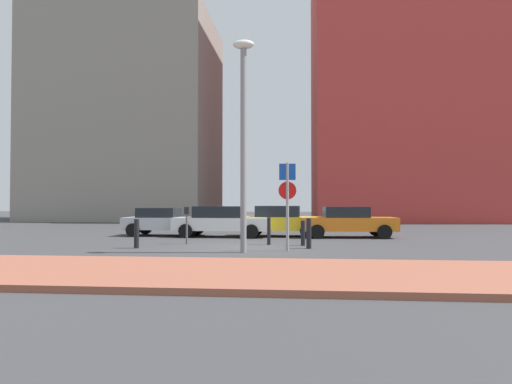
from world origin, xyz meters
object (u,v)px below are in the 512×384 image
object	(u,v)px
street_lamp	(243,127)
traffic_bollard_edge	(303,233)
parking_meter	(187,220)
parked_car_orange	(347,221)
parked_car_yellow	(278,220)
traffic_bollard_near	(309,233)
traffic_bollard_far	(269,231)
parking_sign_post	(287,195)
parked_car_silver	(165,221)
traffic_bollard_mid	(137,234)
parked_car_white	(221,221)

from	to	relation	value
street_lamp	traffic_bollard_edge	bearing A→B (deg)	52.30
parking_meter	traffic_bollard_edge	size ratio (longest dim) A/B	1.53
parked_car_orange	parked_car_yellow	bearing A→B (deg)	173.54
traffic_bollard_near	traffic_bollard_far	distance (m)	1.99
parking_sign_post	traffic_bollard_edge	size ratio (longest dim) A/B	3.13
parked_car_yellow	parked_car_orange	distance (m)	3.23
parked_car_orange	parking_sign_post	size ratio (longest dim) A/B	1.50
parked_car_silver	parking_meter	size ratio (longest dim) A/B	2.77
traffic_bollard_near	traffic_bollard_edge	size ratio (longest dim) A/B	1.14
street_lamp	parked_car_silver	bearing A→B (deg)	124.26
parking_meter	traffic_bollard_mid	bearing A→B (deg)	-129.15
traffic_bollard_far	street_lamp	bearing A→B (deg)	-103.09
street_lamp	parking_sign_post	bearing A→B (deg)	23.27
parked_car_orange	traffic_bollard_near	xyz separation A→B (m)	(-1.88, -5.19, -0.20)
parked_car_silver	traffic_bollard_edge	xyz separation A→B (m)	(6.67, -4.41, -0.24)
parked_car_yellow	traffic_bollard_mid	size ratio (longest dim) A/B	3.95
parked_car_orange	traffic_bollard_edge	distance (m)	4.64
traffic_bollard_near	parking_meter	bearing A→B (deg)	164.74
traffic_bollard_mid	traffic_bollard_edge	bearing A→B (deg)	14.01
street_lamp	traffic_bollard_mid	distance (m)	5.44
parking_sign_post	street_lamp	world-z (taller)	street_lamp
parked_car_yellow	parked_car_orange	xyz separation A→B (m)	(3.21, -0.36, -0.02)
traffic_bollard_near	traffic_bollard_mid	world-z (taller)	traffic_bollard_near
street_lamp	traffic_bollard_far	distance (m)	4.56
parked_car_white	parked_car_orange	distance (m)	5.88
street_lamp	traffic_bollard_mid	bearing A→B (deg)	165.23
parked_car_yellow	parking_meter	distance (m)	5.45
parked_car_white	traffic_bollard_near	bearing A→B (deg)	-51.25
parked_car_yellow	street_lamp	world-z (taller)	street_lamp
parked_car_white	street_lamp	bearing A→B (deg)	-73.96
traffic_bollard_near	traffic_bollard_mid	size ratio (longest dim) A/B	1.04
parked_car_yellow	street_lamp	distance (m)	7.82
street_lamp	traffic_bollard_far	world-z (taller)	street_lamp
parked_car_silver	traffic_bollard_far	distance (m)	6.79
parked_car_silver	traffic_bollard_far	bearing A→B (deg)	-37.79
parked_car_silver	parked_car_orange	xyz separation A→B (m)	(8.74, -0.27, 0.03)
parked_car_white	traffic_bollard_near	xyz separation A→B (m)	(4.00, -4.98, -0.22)
parking_meter	traffic_bollard_edge	distance (m)	4.55
parked_car_silver	parked_car_yellow	xyz separation A→B (m)	(5.53, 0.10, 0.05)
parked_car_silver	parked_car_orange	bearing A→B (deg)	-1.75
parked_car_yellow	traffic_bollard_edge	xyz separation A→B (m)	(1.13, -4.51, -0.29)
parked_car_yellow	traffic_bollard_near	world-z (taller)	parked_car_yellow
street_lamp	traffic_bollard_near	bearing A→B (deg)	34.39
traffic_bollard_near	traffic_bollard_far	size ratio (longest dim) A/B	1.02
parking_sign_post	traffic_bollard_mid	size ratio (longest dim) A/B	2.86
parked_car_yellow	parked_car_orange	bearing A→B (deg)	-6.46
traffic_bollard_near	parked_car_white	bearing A→B (deg)	128.75
parked_car_orange	traffic_bollard_mid	distance (m)	9.77
parked_car_yellow	traffic_bollard_near	size ratio (longest dim) A/B	3.80
traffic_bollard_far	traffic_bollard_near	bearing A→B (deg)	-41.02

